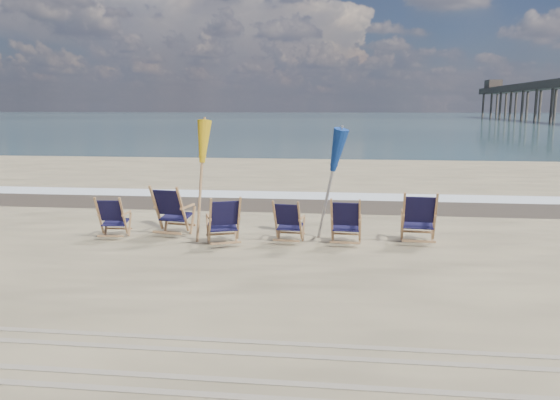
% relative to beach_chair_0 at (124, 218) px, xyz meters
% --- Properties ---
extents(ocean, '(400.00, 400.00, 0.00)m').
position_rel_beach_chair_0_xyz_m(ocean, '(3.20, 125.67, -0.45)').
color(ocean, '#334E55').
rests_on(ocean, ground).
extents(surf_foam, '(200.00, 1.40, 0.01)m').
position_rel_beach_chair_0_xyz_m(surf_foam, '(3.20, 5.97, -0.44)').
color(surf_foam, silver).
rests_on(surf_foam, ground).
extents(wet_sand_strip, '(200.00, 2.60, 0.00)m').
position_rel_beach_chair_0_xyz_m(wet_sand_strip, '(3.20, 4.47, -0.45)').
color(wet_sand_strip, '#42362A').
rests_on(wet_sand_strip, ground).
extents(tire_tracks, '(80.00, 1.30, 0.01)m').
position_rel_beach_chair_0_xyz_m(tire_tracks, '(3.20, -5.13, -0.44)').
color(tire_tracks, gray).
rests_on(tire_tracks, ground).
extents(beach_chair_0, '(0.62, 0.68, 0.90)m').
position_rel_beach_chair_0_xyz_m(beach_chair_0, '(0.00, 0.00, 0.00)').
color(beach_chair_0, black).
rests_on(beach_chair_0, ground).
extents(beach_chair_1, '(0.83, 0.90, 1.09)m').
position_rel_beach_chair_0_xyz_m(beach_chair_1, '(1.14, 0.29, 0.10)').
color(beach_chair_1, black).
rests_on(beach_chair_1, ground).
extents(beach_chair_2, '(0.85, 0.90, 0.99)m').
position_rel_beach_chair_0_xyz_m(beach_chair_2, '(2.41, -0.22, 0.05)').
color(beach_chair_2, black).
rests_on(beach_chair_2, ground).
extents(beach_chair_3, '(0.64, 0.70, 0.88)m').
position_rel_beach_chair_0_xyz_m(beach_chair_3, '(3.57, 0.01, -0.01)').
color(beach_chair_3, black).
rests_on(beach_chair_3, ground).
extents(beach_chair_4, '(0.66, 0.73, 0.95)m').
position_rel_beach_chair_0_xyz_m(beach_chair_4, '(4.72, -0.03, 0.03)').
color(beach_chair_4, black).
rests_on(beach_chair_4, ground).
extents(beach_chair_5, '(0.72, 0.80, 1.07)m').
position_rel_beach_chair_0_xyz_m(beach_chair_5, '(6.16, 0.22, 0.09)').
color(beach_chair_5, black).
rests_on(beach_chair_5, ground).
extents(umbrella_yellow, '(0.30, 0.30, 2.42)m').
position_rel_beach_chair_0_xyz_m(umbrella_yellow, '(1.55, 0.22, 1.43)').
color(umbrella_yellow, '#AF7D4E').
rests_on(umbrella_yellow, ground).
extents(umbrella_blue, '(0.30, 0.30, 2.29)m').
position_rel_beach_chair_0_xyz_m(umbrella_blue, '(4.10, 0.50, 1.31)').
color(umbrella_blue, '#A5A5AD').
rests_on(umbrella_blue, ground).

